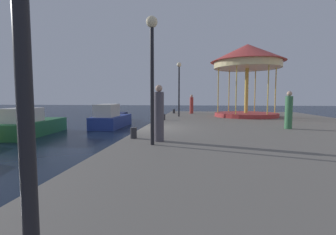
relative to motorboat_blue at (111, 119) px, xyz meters
name	(u,v)px	position (x,y,z in m)	size (l,w,h in m)	color
ground_plane	(143,143)	(3.89, -6.10, -0.66)	(120.00, 120.00, 0.00)	black
quay_dock	(275,138)	(10.31, -6.10, -0.26)	(12.84, 29.20, 0.80)	slate
motorboat_blue	(111,119)	(0.00, 0.00, 0.00)	(1.93, 4.65, 1.80)	navy
motorboat_green	(29,125)	(-3.56, -4.38, -0.03)	(2.43, 5.34, 1.69)	#236638
motorboat_navy	(111,115)	(-1.69, 4.85, -0.04)	(2.43, 4.74, 1.71)	#19214C
carousel	(247,63)	(10.49, 1.67, 4.35)	(5.67, 5.67, 5.63)	#B23333
lamp_post_mid_promenade	(152,57)	(5.18, -10.48, 2.90)	(0.36, 0.36, 4.00)	black
lamp_post_far_end	(179,80)	(5.21, 1.20, 3.05)	(0.36, 0.36, 4.26)	black
bollard_north	(164,117)	(4.40, -1.96, 0.34)	(0.24, 0.24, 0.40)	#2D2D33
bollard_south	(174,111)	(4.47, 4.89, 0.34)	(0.24, 0.24, 0.40)	#2D2D33
bollard_center	(134,133)	(4.27, -9.34, 0.34)	(0.24, 0.24, 0.40)	#2D2D33
person_far_corner	(159,115)	(5.29, -9.81, 1.05)	(0.34, 0.34, 1.93)	#514C56
person_near_carousel	(289,111)	(10.99, -5.81, 0.98)	(0.34, 0.34, 1.81)	#387247
person_by_the_water	(192,105)	(6.15, 4.80, 0.97)	(0.34, 0.34, 1.78)	#B23833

